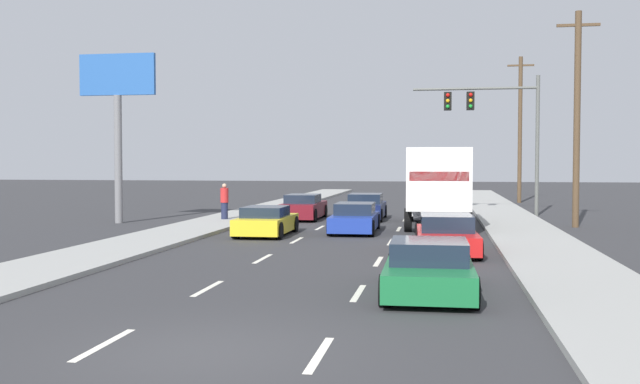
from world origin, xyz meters
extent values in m
plane|color=#333335|center=(0.00, 25.00, 0.00)|extent=(140.00, 140.00, 0.00)
cube|color=#9E9E99|center=(6.71, 20.00, 0.07)|extent=(2.92, 80.00, 0.14)
cube|color=#9E9E99|center=(-6.71, 20.00, 0.07)|extent=(2.92, 80.00, 0.14)
cube|color=silver|center=(-1.70, 0.16, 0.00)|extent=(0.14, 2.00, 0.01)
cube|color=silver|center=(-1.70, 5.16, 0.00)|extent=(0.14, 2.00, 0.01)
cube|color=silver|center=(-1.70, 10.16, 0.00)|extent=(0.14, 2.00, 0.01)
cube|color=silver|center=(-1.70, 15.16, 0.00)|extent=(0.14, 2.00, 0.01)
cube|color=silver|center=(-1.70, 20.16, 0.00)|extent=(0.14, 2.00, 0.01)
cube|color=silver|center=(-1.70, 25.16, 0.00)|extent=(0.14, 2.00, 0.01)
cube|color=silver|center=(-1.70, 30.16, 0.00)|extent=(0.14, 2.00, 0.01)
cube|color=silver|center=(-1.70, 35.16, 0.00)|extent=(0.14, 2.00, 0.01)
cube|color=silver|center=(-1.70, 40.16, 0.00)|extent=(0.14, 2.00, 0.01)
cube|color=silver|center=(-1.70, 45.16, 0.00)|extent=(0.14, 2.00, 0.01)
cube|color=silver|center=(-1.70, 50.16, 0.00)|extent=(0.14, 2.00, 0.01)
cube|color=silver|center=(1.70, 0.16, 0.00)|extent=(0.14, 2.00, 0.01)
cube|color=silver|center=(1.70, 5.16, 0.00)|extent=(0.14, 2.00, 0.01)
cube|color=silver|center=(1.70, 10.16, 0.00)|extent=(0.14, 2.00, 0.01)
cube|color=silver|center=(1.70, 15.16, 0.00)|extent=(0.14, 2.00, 0.01)
cube|color=silver|center=(1.70, 20.16, 0.00)|extent=(0.14, 2.00, 0.01)
cube|color=silver|center=(1.70, 25.16, 0.00)|extent=(0.14, 2.00, 0.01)
cube|color=silver|center=(1.70, 30.16, 0.00)|extent=(0.14, 2.00, 0.01)
cube|color=silver|center=(1.70, 35.16, 0.00)|extent=(0.14, 2.00, 0.01)
cube|color=silver|center=(1.70, 40.16, 0.00)|extent=(0.14, 2.00, 0.01)
cube|color=silver|center=(1.70, 45.16, 0.00)|extent=(0.14, 2.00, 0.01)
cube|color=silver|center=(1.70, 50.16, 0.00)|extent=(0.14, 2.00, 0.01)
cube|color=maroon|center=(-3.27, 24.56, 0.48)|extent=(1.76, 4.35, 0.69)
cube|color=#192333|center=(-3.27, 24.38, 1.04)|extent=(1.54, 2.04, 0.42)
cylinder|color=black|center=(-4.09, 26.17, 0.32)|extent=(0.22, 0.64, 0.64)
cylinder|color=black|center=(-2.48, 26.18, 0.32)|extent=(0.22, 0.64, 0.64)
cylinder|color=black|center=(-4.06, 22.94, 0.32)|extent=(0.22, 0.64, 0.64)
cylinder|color=black|center=(-2.46, 22.95, 0.32)|extent=(0.22, 0.64, 0.64)
cube|color=yellow|center=(-3.23, 16.79, 0.43)|extent=(1.79, 4.02, 0.59)
cube|color=#192333|center=(-3.23, 16.60, 0.93)|extent=(1.57, 1.93, 0.40)
cylinder|color=black|center=(-4.06, 18.24, 0.32)|extent=(0.22, 0.64, 0.64)
cylinder|color=black|center=(-2.42, 18.25, 0.32)|extent=(0.22, 0.64, 0.64)
cylinder|color=black|center=(-4.04, 15.33, 0.32)|extent=(0.22, 0.64, 0.64)
cylinder|color=black|center=(-2.40, 15.34, 0.32)|extent=(0.22, 0.64, 0.64)
cube|color=#141E4C|center=(-0.22, 24.93, 0.48)|extent=(1.81, 4.14, 0.67)
cube|color=#192333|center=(-0.22, 24.93, 1.05)|extent=(1.58, 2.03, 0.47)
cylinder|color=black|center=(-1.06, 26.44, 0.32)|extent=(0.23, 0.64, 0.64)
cylinder|color=black|center=(0.59, 26.45, 0.32)|extent=(0.23, 0.64, 0.64)
cylinder|color=black|center=(-1.03, 23.41, 0.32)|extent=(0.23, 0.64, 0.64)
cylinder|color=black|center=(0.62, 23.43, 0.32)|extent=(0.23, 0.64, 0.64)
cube|color=#1E389E|center=(0.02, 18.47, 0.44)|extent=(1.78, 4.29, 0.59)
cube|color=#192333|center=(0.02, 18.52, 0.96)|extent=(1.54, 2.08, 0.46)
cylinder|color=black|center=(-0.80, 20.04, 0.32)|extent=(0.23, 0.64, 0.64)
cylinder|color=black|center=(0.79, 20.07, 0.32)|extent=(0.23, 0.64, 0.64)
cylinder|color=black|center=(-0.74, 16.88, 0.32)|extent=(0.23, 0.64, 0.64)
cylinder|color=black|center=(0.84, 16.91, 0.32)|extent=(0.23, 0.64, 0.64)
cube|color=white|center=(3.29, 20.34, 2.18)|extent=(2.65, 6.24, 2.45)
cube|color=red|center=(3.37, 17.27, 2.30)|extent=(2.24, 0.10, 0.36)
cube|color=white|center=(3.19, 24.40, 1.41)|extent=(2.44, 2.01, 2.22)
cylinder|color=black|center=(2.00, 24.37, 0.48)|extent=(0.32, 0.97, 0.96)
cylinder|color=black|center=(4.38, 24.44, 0.48)|extent=(0.32, 0.97, 0.96)
cylinder|color=black|center=(2.13, 19.08, 0.48)|extent=(0.32, 0.97, 0.96)
cylinder|color=black|center=(4.52, 19.14, 0.48)|extent=(0.32, 0.97, 0.96)
cube|color=red|center=(3.63, 12.60, 0.42)|extent=(1.99, 4.69, 0.55)
cube|color=#192333|center=(3.63, 12.58, 0.94)|extent=(1.67, 2.22, 0.50)
cylinder|color=black|center=(2.71, 14.32, 0.32)|extent=(0.25, 0.65, 0.64)
cylinder|color=black|center=(4.39, 14.40, 0.32)|extent=(0.25, 0.65, 0.64)
cylinder|color=black|center=(2.86, 10.81, 0.32)|extent=(0.25, 0.65, 0.64)
cylinder|color=black|center=(4.54, 10.88, 0.32)|extent=(0.25, 0.65, 0.64)
cube|color=#196B38|center=(3.21, 5.41, 0.42)|extent=(1.90, 4.34, 0.55)
cube|color=#192333|center=(3.21, 5.27, 0.93)|extent=(1.64, 1.87, 0.47)
cylinder|color=black|center=(2.32, 7.01, 0.32)|extent=(0.23, 0.64, 0.64)
cylinder|color=black|center=(4.03, 7.03, 0.32)|extent=(0.23, 0.64, 0.64)
cylinder|color=black|center=(2.38, 3.79, 0.32)|extent=(0.23, 0.64, 0.64)
cylinder|color=black|center=(4.09, 3.82, 0.32)|extent=(0.23, 0.64, 0.64)
cylinder|color=#595B56|center=(8.42, 28.76, 3.69)|extent=(0.20, 0.20, 7.38)
cylinder|color=#595B56|center=(5.17, 28.76, 6.73)|extent=(6.48, 0.14, 0.14)
cube|color=black|center=(4.96, 28.76, 6.08)|extent=(0.40, 0.56, 0.95)
sphere|color=red|center=(4.96, 28.45, 6.38)|extent=(0.20, 0.20, 0.20)
sphere|color=orange|center=(4.96, 28.45, 6.08)|extent=(0.20, 0.20, 0.20)
sphere|color=green|center=(4.96, 28.45, 5.78)|extent=(0.20, 0.20, 0.20)
cube|color=black|center=(3.77, 28.76, 6.08)|extent=(0.40, 0.56, 0.95)
sphere|color=red|center=(3.77, 28.45, 6.38)|extent=(0.20, 0.20, 0.20)
sphere|color=orange|center=(3.77, 28.45, 6.08)|extent=(0.20, 0.20, 0.20)
sphere|color=green|center=(3.77, 28.45, 5.78)|extent=(0.20, 0.20, 0.20)
cylinder|color=brown|center=(9.23, 22.27, 4.66)|extent=(0.28, 0.28, 9.33)
cube|color=brown|center=(9.23, 22.27, 8.73)|extent=(1.80, 0.12, 0.12)
cylinder|color=brown|center=(8.84, 41.25, 5.07)|extent=(0.28, 0.28, 10.13)
cube|color=brown|center=(8.84, 41.25, 9.53)|extent=(1.80, 0.12, 0.12)
cylinder|color=slate|center=(-11.34, 20.99, 2.96)|extent=(0.36, 0.36, 5.93)
cube|color=#2659A5|center=(-11.34, 20.99, 6.88)|extent=(3.66, 0.20, 1.90)
cylinder|color=#1E233F|center=(-6.66, 22.38, 0.53)|extent=(0.32, 0.32, 0.79)
cylinder|color=red|center=(-6.66, 22.38, 1.27)|extent=(0.38, 0.38, 0.69)
sphere|color=tan|center=(-6.66, 22.38, 1.72)|extent=(0.21, 0.21, 0.21)
camera|label=1|loc=(3.45, -10.10, 2.84)|focal=40.08mm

